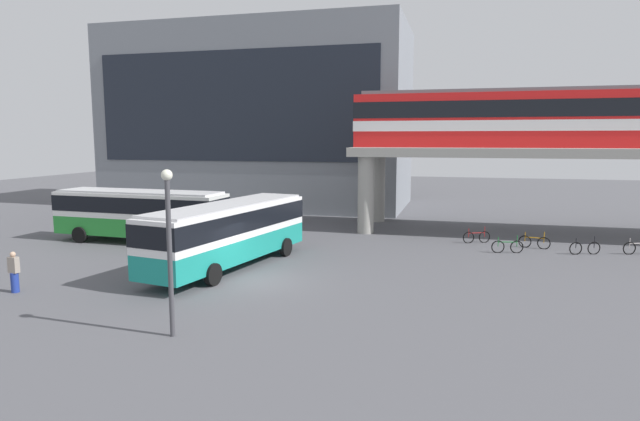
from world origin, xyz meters
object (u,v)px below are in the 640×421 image
station_building (261,119)px  bicycle_silver (639,248)px  bicycle_green (507,247)px  pedestrian_near_building (14,273)px  bus_secondary (140,211)px  bicycle_red (477,237)px  bicycle_black (585,248)px  train (549,118)px  bus_main (229,228)px  bicycle_orange (534,242)px

station_building → bicycle_silver: (28.53, -16.66, -7.93)m
bicycle_green → pedestrian_near_building: bearing=-146.8°
bus_secondary → bicycle_silver: size_ratio=6.46×
bicycle_red → bicycle_black: size_ratio=0.96×
bus_secondary → pedestrian_near_building: (1.12, -10.97, -1.17)m
station_building → bicycle_red: 26.42m
bicycle_red → bicycle_silver: 8.71m
train → bicycle_green: (-2.79, -7.07, -7.39)m
bus_main → bicycle_orange: (15.32, 8.95, -1.63)m
bus_secondary → bicycle_red: size_ratio=6.75×
bicycle_silver → pedestrian_near_building: pedestrian_near_building is taller
bicycle_black → train: bearing=101.8°
bus_main → pedestrian_near_building: 9.42m
bus_main → bicycle_black: (17.82, 7.81, -1.63)m
pedestrian_near_building → bicycle_orange: bearing=34.5°
station_building → train: station_building is taller
bus_secondary → bicycle_black: 26.08m
bicycle_silver → bicycle_red: bearing=172.1°
station_building → bicycle_red: bearing=-37.8°
bicycle_black → bus_secondary: bearing=-173.1°
bus_main → bicycle_silver: bus_main is taller
bus_main → bicycle_red: bus_main is taller
pedestrian_near_building → bus_main: bearing=42.4°
bicycle_green → bicycle_black: size_ratio=1.03×
train → pedestrian_near_building: (-23.37, -20.53, -6.94)m
bicycle_green → bicycle_black: same height
train → bus_main: 22.51m
bus_main → bicycle_green: bus_main is taller
bus_secondary → bicycle_silver: 29.04m
bicycle_silver → bus_main: bearing=-157.5°
bus_main → bicycle_silver: 22.47m
bus_main → bicycle_silver: bearing=22.5°
bicycle_green → bicycle_silver: 7.17m
train → bicycle_green: size_ratio=14.54×
train → bicycle_green: train is taller
train → bicycle_silver: (4.24, -5.64, -7.39)m
bicycle_orange → pedestrian_near_building: 26.96m
bicycle_orange → bicycle_black: bearing=-24.6°
bicycle_black → pedestrian_near_building: pedestrian_near_building is taller
train → bicycle_green: 10.60m
bicycle_orange → bicycle_black: size_ratio=1.01×
bus_secondary → pedestrian_near_building: bearing=-84.2°
bicycle_red → pedestrian_near_building: 24.89m
bicycle_black → bicycle_silver: same height
bicycle_orange → bicycle_green: 2.43m
station_building → bus_main: size_ratio=2.45×
station_building → pedestrian_near_building: (0.92, -31.55, -7.47)m
bicycle_orange → bicycle_red: size_ratio=1.05×
bicycle_red → pedestrian_near_building: pedestrian_near_building is taller
bus_secondary → bicycle_black: bearing=6.9°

